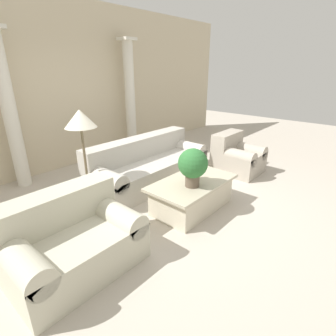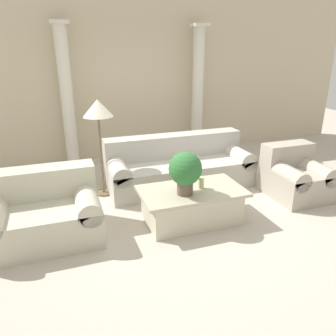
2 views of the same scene
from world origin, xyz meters
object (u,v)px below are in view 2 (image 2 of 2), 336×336
armchair (295,175)px  coffee_table (191,205)px  loveseat (43,212)px  sofa_long (178,166)px  potted_plant (185,170)px  floor_lamp (98,113)px

armchair → coffee_table: bearing=-173.2°
loveseat → armchair: (3.57, -0.01, -0.00)m
sofa_long → armchair: 1.79m
loveseat → armchair: size_ratio=1.51×
sofa_long → loveseat: size_ratio=1.79×
coffee_table → potted_plant: size_ratio=2.47×
loveseat → potted_plant: (1.66, -0.31, 0.43)m
loveseat → potted_plant: 1.74m
floor_lamp → sofa_long: bearing=-2.0°
coffee_table → floor_lamp: (-0.95, 1.21, 1.03)m
sofa_long → potted_plant: bearing=-107.6°
loveseat → coffee_table: size_ratio=0.97×
loveseat → coffee_table: bearing=-7.1°
loveseat → floor_lamp: floor_lamp is taller
sofa_long → floor_lamp: bearing=178.0°
potted_plant → floor_lamp: 1.62m
sofa_long → loveseat: bearing=-155.3°
sofa_long → coffee_table: bearing=-102.9°
potted_plant → armchair: size_ratio=0.63×
sofa_long → floor_lamp: floor_lamp is taller
sofa_long → loveseat: same height
potted_plant → floor_lamp: floor_lamp is taller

